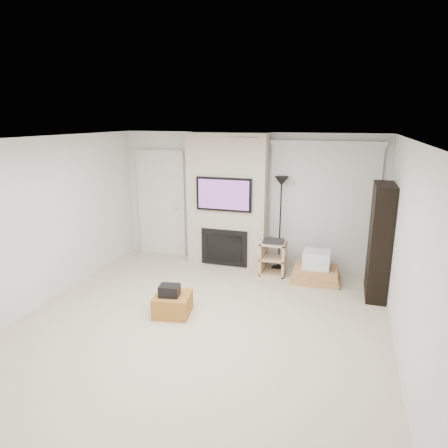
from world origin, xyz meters
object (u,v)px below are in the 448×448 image
(box_stack, at_px, (316,270))
(bookshelf, at_px, (380,241))
(ottoman, at_px, (173,304))
(floor_lamp, at_px, (281,197))
(av_stand, at_px, (273,256))

(box_stack, relative_size, bookshelf, 0.46)
(ottoman, xyz_separation_m, box_stack, (1.87, 1.84, 0.06))
(bookshelf, bearing_deg, box_stack, 162.51)
(bookshelf, bearing_deg, floor_lamp, 157.44)
(box_stack, bearing_deg, floor_lamp, 151.20)
(av_stand, bearing_deg, ottoman, -119.65)
(ottoman, xyz_separation_m, av_stand, (1.10, 1.94, 0.20))
(ottoman, xyz_separation_m, bookshelf, (2.83, 1.54, 0.75))
(av_stand, bearing_deg, floor_lamp, 79.31)
(ottoman, distance_m, bookshelf, 3.30)
(box_stack, xyz_separation_m, bookshelf, (0.95, -0.30, 0.69))
(ottoman, relative_size, bookshelf, 0.28)
(ottoman, height_order, av_stand, av_stand)
(ottoman, relative_size, av_stand, 0.76)
(box_stack, height_order, bookshelf, bookshelf)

